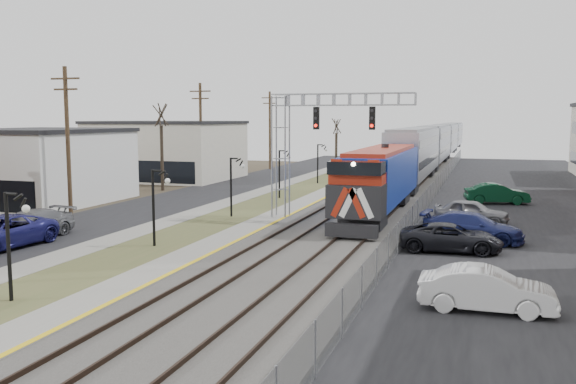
% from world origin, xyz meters
% --- Properties ---
extents(street_west, '(7.00, 120.00, 0.04)m').
position_xyz_m(street_west, '(-11.50, 35.00, 0.02)').
color(street_west, black).
rests_on(street_west, ground).
extents(sidewalk, '(2.00, 120.00, 0.08)m').
position_xyz_m(sidewalk, '(-7.00, 35.00, 0.04)').
color(sidewalk, gray).
rests_on(sidewalk, ground).
extents(grass_median, '(4.00, 120.00, 0.06)m').
position_xyz_m(grass_median, '(-4.00, 35.00, 0.03)').
color(grass_median, '#4B532C').
rests_on(grass_median, ground).
extents(platform, '(2.00, 120.00, 0.24)m').
position_xyz_m(platform, '(-1.00, 35.00, 0.12)').
color(platform, gray).
rests_on(platform, ground).
extents(ballast_bed, '(8.00, 120.00, 0.20)m').
position_xyz_m(ballast_bed, '(4.00, 35.00, 0.10)').
color(ballast_bed, '#595651').
rests_on(ballast_bed, ground).
extents(parking_lot, '(16.00, 120.00, 0.04)m').
position_xyz_m(parking_lot, '(16.00, 35.00, 0.02)').
color(parking_lot, black).
rests_on(parking_lot, ground).
extents(platform_edge, '(0.24, 120.00, 0.01)m').
position_xyz_m(platform_edge, '(-0.12, 35.00, 0.24)').
color(platform_edge, gold).
rests_on(platform_edge, platform).
extents(track_near, '(1.58, 120.00, 0.15)m').
position_xyz_m(track_near, '(2.00, 35.00, 0.28)').
color(track_near, '#2D2119').
rests_on(track_near, ballast_bed).
extents(track_far, '(1.58, 120.00, 0.15)m').
position_xyz_m(track_far, '(5.50, 35.00, 0.28)').
color(track_far, '#2D2119').
rests_on(track_far, ballast_bed).
extents(train, '(3.00, 108.65, 5.33)m').
position_xyz_m(train, '(5.50, 77.84, 2.94)').
color(train, '#1330A1').
rests_on(train, ground).
extents(signal_gantry, '(9.00, 1.07, 8.15)m').
position_xyz_m(signal_gantry, '(1.22, 27.99, 5.59)').
color(signal_gantry, gray).
rests_on(signal_gantry, ground).
extents(lampposts, '(0.14, 62.14, 4.00)m').
position_xyz_m(lampposts, '(-4.00, 18.29, 2.00)').
color(lampposts, black).
rests_on(lampposts, ground).
extents(utility_poles, '(0.28, 80.28, 10.00)m').
position_xyz_m(utility_poles, '(-14.50, 25.00, 5.00)').
color(utility_poles, '#4C3823').
rests_on(utility_poles, ground).
extents(fence, '(0.04, 120.00, 1.60)m').
position_xyz_m(fence, '(8.20, 35.00, 0.80)').
color(fence, gray).
rests_on(fence, ground).
extents(bare_trees, '(12.30, 42.30, 5.95)m').
position_xyz_m(bare_trees, '(-12.66, 38.91, 2.70)').
color(bare_trees, '#382D23').
rests_on(bare_trees, ground).
extents(car_lot_b, '(4.56, 1.64, 1.50)m').
position_xyz_m(car_lot_b, '(12.30, 12.15, 0.75)').
color(car_lot_b, silver).
rests_on(car_lot_b, ground).
extents(car_lot_c, '(5.13, 2.62, 1.39)m').
position_xyz_m(car_lot_c, '(10.62, 21.49, 0.69)').
color(car_lot_c, black).
rests_on(car_lot_c, ground).
extents(car_lot_d, '(5.58, 2.86, 1.55)m').
position_xyz_m(car_lot_d, '(11.56, 24.35, 0.77)').
color(car_lot_d, navy).
rests_on(car_lot_d, ground).
extents(car_lot_e, '(4.66, 2.17, 1.54)m').
position_xyz_m(car_lot_e, '(11.38, 29.96, 0.77)').
color(car_lot_e, gray).
rests_on(car_lot_e, ground).
extents(car_lot_f, '(5.00, 2.62, 1.57)m').
position_xyz_m(car_lot_f, '(13.02, 40.06, 0.78)').
color(car_lot_f, '#0B3B21').
rests_on(car_lot_f, ground).
extents(car_street_a, '(3.16, 6.13, 1.65)m').
position_xyz_m(car_street_a, '(-11.13, 15.11, 0.83)').
color(car_street_a, navy).
rests_on(car_street_a, ground).
extents(car_street_b, '(2.75, 5.54, 1.55)m').
position_xyz_m(car_street_b, '(-11.48, 17.61, 0.77)').
color(car_street_b, slate).
rests_on(car_street_b, ground).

